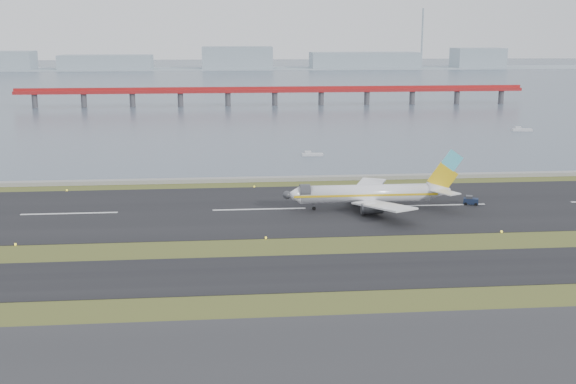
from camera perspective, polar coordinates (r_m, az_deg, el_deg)
ground at (r=126.43m, az=-1.54°, el=-4.69°), size 1000.00×1000.00×0.00m
taxiway_strip at (r=115.04m, az=-1.13°, el=-6.44°), size 1000.00×18.00×0.10m
runway_strip at (r=155.27m, az=-2.28°, el=-1.39°), size 1000.00×45.00×0.10m
seawall at (r=184.39m, az=-2.79°, el=1.00°), size 1000.00×2.50×1.00m
bay_water at (r=581.71m, az=-4.62°, el=8.89°), size 1400.00×800.00×1.30m
red_pier at (r=372.73m, az=-1.05°, el=7.96°), size 260.00×5.00×10.20m
far_shoreline at (r=741.43m, az=-3.75°, el=10.17°), size 1400.00×80.00×60.50m
airliner at (r=155.87m, az=6.63°, el=-0.12°), size 38.52×32.89×12.80m
pushback_tug at (r=164.19m, az=14.23°, el=-0.66°), size 3.62×2.77×2.05m
workboat_near at (r=221.95m, az=1.89°, el=2.99°), size 6.43×2.08×1.56m
workboat_far at (r=291.27m, az=17.96°, el=4.71°), size 7.64×3.28×1.80m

